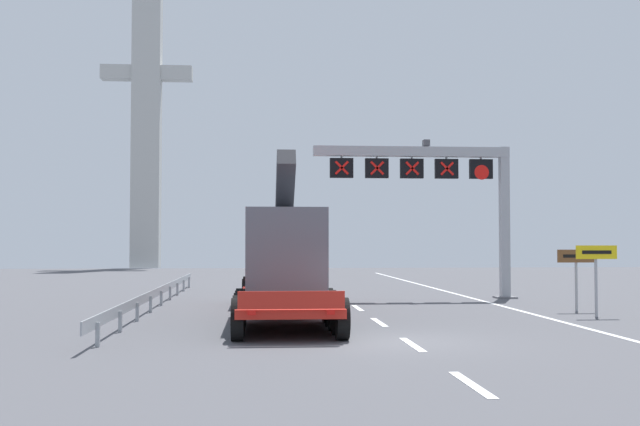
{
  "coord_description": "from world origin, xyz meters",
  "views": [
    {
      "loc": [
        -3.39,
        -19.51,
        2.53
      ],
      "look_at": [
        -1.03,
        10.49,
        3.68
      ],
      "focal_mm": 43.13,
      "sensor_mm": 36.0,
      "label": 1
    }
  ],
  "objects_px": {
    "exit_sign_yellow": "(596,263)",
    "bridge_pylon_distant": "(147,107)",
    "heavy_haul_truck_red": "(282,258)",
    "tourist_info_sign_brown": "(576,265)",
    "overhead_lane_gantry": "(439,178)"
  },
  "relations": [
    {
      "from": "overhead_lane_gantry",
      "to": "bridge_pylon_distant",
      "type": "bearing_deg",
      "value": 114.07
    },
    {
      "from": "exit_sign_yellow",
      "to": "tourist_info_sign_brown",
      "type": "height_order",
      "value": "exit_sign_yellow"
    },
    {
      "from": "heavy_haul_truck_red",
      "to": "exit_sign_yellow",
      "type": "distance_m",
      "value": 10.81
    },
    {
      "from": "overhead_lane_gantry",
      "to": "heavy_haul_truck_red",
      "type": "height_order",
      "value": "overhead_lane_gantry"
    },
    {
      "from": "bridge_pylon_distant",
      "to": "exit_sign_yellow",
      "type": "bearing_deg",
      "value": -66.48
    },
    {
      "from": "exit_sign_yellow",
      "to": "tourist_info_sign_brown",
      "type": "bearing_deg",
      "value": 84.95
    },
    {
      "from": "overhead_lane_gantry",
      "to": "bridge_pylon_distant",
      "type": "relative_size",
      "value": 0.29
    },
    {
      "from": "bridge_pylon_distant",
      "to": "overhead_lane_gantry",
      "type": "bearing_deg",
      "value": -65.93
    },
    {
      "from": "heavy_haul_truck_red",
      "to": "tourist_info_sign_brown",
      "type": "distance_m",
      "value": 10.81
    },
    {
      "from": "exit_sign_yellow",
      "to": "bridge_pylon_distant",
      "type": "distance_m",
      "value": 58.64
    },
    {
      "from": "overhead_lane_gantry",
      "to": "bridge_pylon_distant",
      "type": "distance_m",
      "value": 48.65
    },
    {
      "from": "tourist_info_sign_brown",
      "to": "overhead_lane_gantry",
      "type": "bearing_deg",
      "value": 117.5
    },
    {
      "from": "tourist_info_sign_brown",
      "to": "bridge_pylon_distant",
      "type": "xyz_separation_m",
      "value": [
        -22.88,
        50.09,
        14.37
      ]
    },
    {
      "from": "exit_sign_yellow",
      "to": "bridge_pylon_distant",
      "type": "xyz_separation_m",
      "value": [
        -22.7,
        52.16,
        14.25
      ]
    },
    {
      "from": "heavy_haul_truck_red",
      "to": "bridge_pylon_distant",
      "type": "relative_size",
      "value": 0.45
    }
  ]
}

